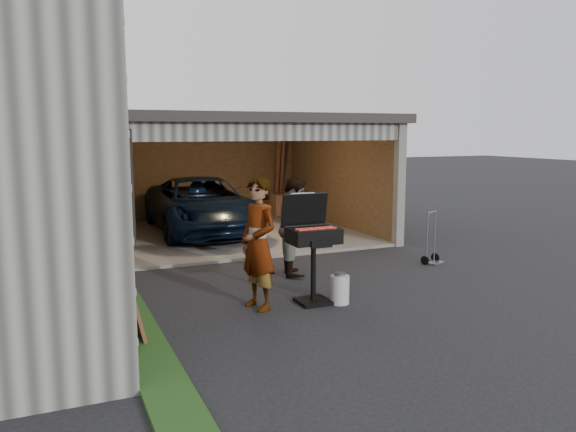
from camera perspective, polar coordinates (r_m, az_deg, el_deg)
name	(u,v)px	position (r m, az deg, el deg)	size (l,w,h in m)	color
ground	(308,316)	(7.88, 2.01, -10.11)	(80.00, 80.00, 0.00)	black
groundcover_strip	(157,369)	(6.33, -13.21, -14.86)	(0.50, 8.00, 0.06)	#193814
garage	(219,158)	(14.12, -7.03, 5.86)	(6.80, 6.30, 2.90)	#605E59
minivan	(201,208)	(13.96, -8.79, 0.85)	(2.22, 4.82, 1.34)	black
woman	(258,244)	(7.97, -3.03, -2.85)	(0.69, 0.45, 1.89)	#A7C1D2
man	(296,227)	(9.90, 0.86, -1.07)	(0.84, 0.65, 1.72)	#4C301E
bbq_grill	(312,240)	(8.24, 2.48, -2.40)	(0.72, 0.64, 1.61)	black
propane_tank	(340,290)	(8.39, 5.28, -7.45)	(0.28, 0.28, 0.42)	silver
plywood_panel	(131,298)	(7.23, -15.67, -8.05)	(0.04, 0.90, 1.01)	brown
hand_truck	(432,254)	(11.18, 14.46, -3.71)	(0.46, 0.42, 1.02)	slate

